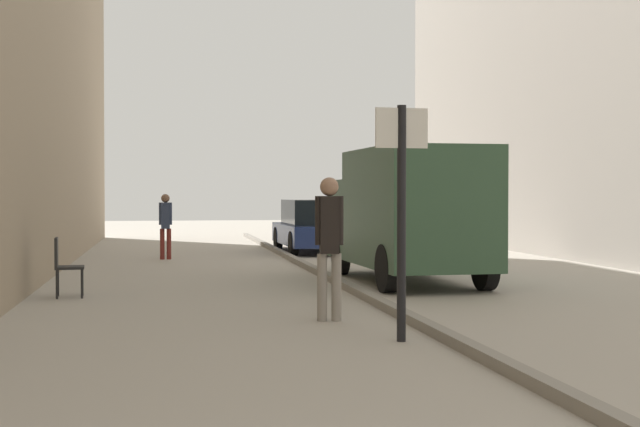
# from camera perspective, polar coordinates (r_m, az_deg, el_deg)

# --- Properties ---
(ground_plane) EXTENTS (80.00, 80.00, 0.00)m
(ground_plane) POSITION_cam_1_polar(r_m,az_deg,el_deg) (13.82, -3.74, -5.49)
(ground_plane) COLOR #A8A093
(kerb_strip) EXTENTS (0.16, 40.00, 0.12)m
(kerb_strip) POSITION_cam_1_polar(r_m,az_deg,el_deg) (14.08, 2.69, -5.12)
(kerb_strip) COLOR gray
(kerb_strip) RESTS_ON ground_plane
(pedestrian_main_foreground) EXTENTS (0.32, 0.21, 1.61)m
(pedestrian_main_foreground) POSITION_cam_1_polar(r_m,az_deg,el_deg) (22.32, -9.83, -0.52)
(pedestrian_main_foreground) COLOR maroon
(pedestrian_main_foreground) RESTS_ON ground_plane
(pedestrian_mid_block) EXTENTS (0.36, 0.24, 1.84)m
(pedestrian_mid_block) POSITION_cam_1_polar(r_m,az_deg,el_deg) (11.40, 0.60, -1.58)
(pedestrian_mid_block) COLOR gray
(pedestrian_mid_block) RESTS_ON ground_plane
(delivery_van) EXTENTS (2.08, 4.90, 2.42)m
(delivery_van) POSITION_cam_1_polar(r_m,az_deg,el_deg) (16.40, 5.62, 0.11)
(delivery_van) COLOR #335138
(delivery_van) RESTS_ON ground_plane
(parked_car) EXTENTS (1.89, 4.22, 1.45)m
(parked_car) POSITION_cam_1_polar(r_m,az_deg,el_deg) (24.78, -0.36, -0.82)
(parked_car) COLOR navy
(parked_car) RESTS_ON ground_plane
(street_sign_post) EXTENTS (0.60, 0.10, 2.60)m
(street_sign_post) POSITION_cam_1_polar(r_m,az_deg,el_deg) (9.84, 5.23, 0.78)
(street_sign_post) COLOR black
(street_sign_post) RESTS_ON ground_plane
(cafe_chair_near_window) EXTENTS (0.47, 0.47, 0.94)m
(cafe_chair_near_window) POSITION_cam_1_polar(r_m,az_deg,el_deg) (14.54, -16.03, -3.04)
(cafe_chair_near_window) COLOR black
(cafe_chair_near_window) RESTS_ON ground_plane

